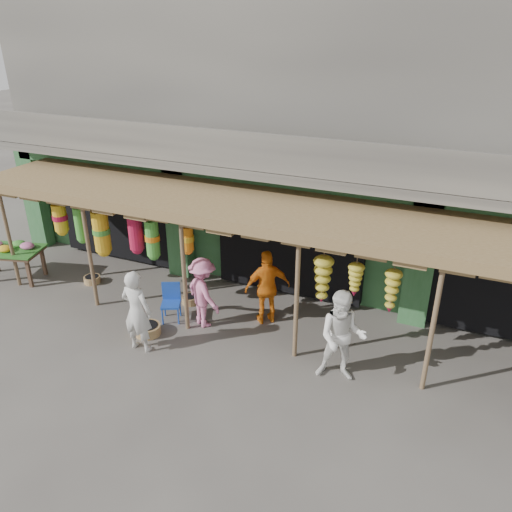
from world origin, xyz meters
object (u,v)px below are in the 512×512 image
at_px(person_front, 137,311).
at_px(person_shopper, 203,293).
at_px(blue_chair, 171,300).
at_px(person_right, 342,337).
at_px(person_vendor, 267,287).
at_px(flower_table, 10,251).

height_order(person_front, person_shopper, person_front).
height_order(blue_chair, person_front, person_front).
bearing_deg(person_right, person_front, 178.38).
bearing_deg(person_vendor, person_shopper, -8.78).
relative_size(person_front, person_shopper, 1.11).
bearing_deg(blue_chair, person_vendor, -4.57).
relative_size(person_right, person_vendor, 1.06).
height_order(person_right, person_vendor, person_right).
distance_m(flower_table, person_front, 5.04).
bearing_deg(person_shopper, flower_table, 29.61).
xyz_separation_m(person_right, person_shopper, (-3.24, 0.59, -0.11)).
relative_size(flower_table, person_front, 1.04).
bearing_deg(blue_chair, person_right, -32.00).
distance_m(person_vendor, person_shopper, 1.41).
height_order(flower_table, person_vendor, person_vendor).
distance_m(flower_table, person_right, 8.89).
height_order(flower_table, person_shopper, person_shopper).
bearing_deg(flower_table, person_right, -18.76).
xyz_separation_m(blue_chair, person_shopper, (0.80, 0.07, 0.32)).
bearing_deg(person_front, person_vendor, -134.99).
distance_m(person_front, person_right, 4.07).
height_order(flower_table, blue_chair, flower_table).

